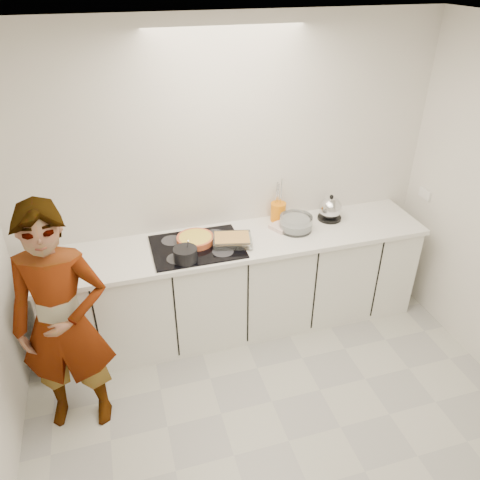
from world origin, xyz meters
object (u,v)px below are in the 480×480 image
object	(u,v)px
tart_dish	(195,239)
utensil_crock	(278,212)
kettle	(330,209)
mixing_bowl	(296,224)
baking_dish	(232,240)
saucepan	(185,254)
hob	(197,247)
cook	(63,324)

from	to	relation	value
tart_dish	utensil_crock	xyz separation A→B (m)	(0.78, 0.18, 0.04)
tart_dish	kettle	world-z (taller)	kettle
mixing_bowl	utensil_crock	xyz separation A→B (m)	(-0.09, 0.20, 0.02)
mixing_bowl	utensil_crock	bearing A→B (deg)	112.76
mixing_bowl	kettle	size ratio (longest dim) A/B	1.01
utensil_crock	tart_dish	bearing A→B (deg)	-166.81
baking_dish	kettle	size ratio (longest dim) A/B	1.27
saucepan	utensil_crock	world-z (taller)	saucepan
mixing_bowl	kettle	bearing A→B (deg)	14.94
saucepan	mixing_bowl	bearing A→B (deg)	12.56
baking_dish	utensil_crock	world-z (taller)	utensil_crock
saucepan	hob	bearing A→B (deg)	55.25
tart_dish	cook	bearing A→B (deg)	-146.36
mixing_bowl	cook	distance (m)	2.00
baking_dish	saucepan	bearing A→B (deg)	-161.26
saucepan	kettle	distance (m)	1.39
tart_dish	utensil_crock	size ratio (longest dim) A/B	2.34
saucepan	mixing_bowl	world-z (taller)	saucepan
saucepan	tart_dish	bearing A→B (deg)	62.58
tart_dish	baking_dish	xyz separation A→B (m)	(0.28, -0.10, 0.01)
saucepan	utensil_crock	xyz separation A→B (m)	(0.91, 0.42, 0.02)
saucepan	mixing_bowl	size ratio (longest dim) A/B	0.66
hob	kettle	world-z (taller)	kettle
tart_dish	saucepan	bearing A→B (deg)	-117.42
hob	saucepan	size ratio (longest dim) A/B	3.90
tart_dish	mixing_bowl	bearing A→B (deg)	-1.36
hob	kettle	size ratio (longest dim) A/B	2.59
kettle	utensil_crock	distance (m)	0.46
tart_dish	saucepan	world-z (taller)	saucepan
tart_dish	saucepan	size ratio (longest dim) A/B	2.11
kettle	utensil_crock	xyz separation A→B (m)	(-0.45, 0.11, -0.02)
kettle	cook	world-z (taller)	cook
hob	mixing_bowl	xyz separation A→B (m)	(0.87, 0.04, 0.05)
hob	kettle	xyz separation A→B (m)	(1.23, 0.14, 0.09)
baking_dish	cook	xyz separation A→B (m)	(-1.30, -0.57, -0.09)
hob	tart_dish	distance (m)	0.07
hob	tart_dish	xyz separation A→B (m)	(0.00, 0.06, 0.03)
utensil_crock	baking_dish	bearing A→B (deg)	-150.19
kettle	hob	bearing A→B (deg)	-173.52
tart_dish	cook	size ratio (longest dim) A/B	0.22
baking_dish	kettle	world-z (taller)	kettle
mixing_bowl	cook	xyz separation A→B (m)	(-1.89, -0.66, -0.10)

